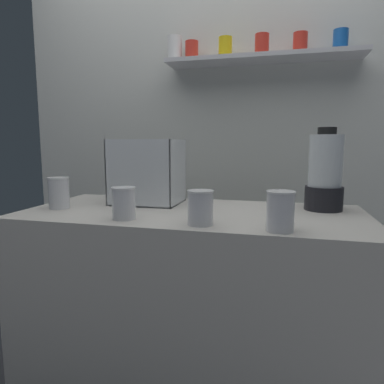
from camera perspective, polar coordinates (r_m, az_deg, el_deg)
name	(u,v)px	position (r m, az deg, el deg)	size (l,w,h in m)	color
counter	(192,313)	(1.58, 0.00, -19.39)	(1.40, 0.64, 0.90)	beige
back_wall_unit	(224,130)	(2.15, 5.28, 10.29)	(2.60, 0.24, 2.50)	silver
carrot_display_bin	(148,183)	(1.63, -7.37, 1.44)	(0.31, 0.25, 0.30)	white
blender_pitcher	(325,175)	(1.54, 21.19, 2.71)	(0.16, 0.16, 0.34)	black
juice_cup_pomegranate_far_left	(59,195)	(1.59, -21.23, -0.47)	(0.09, 0.09, 0.14)	white
juice_cup_orange_left	(124,205)	(1.30, -11.26, -2.21)	(0.09, 0.09, 0.12)	white
juice_cup_orange_middle	(200,209)	(1.18, 1.41, -2.92)	(0.09, 0.09, 0.12)	white
juice_cup_carrot_right	(280,213)	(1.13, 14.47, -3.41)	(0.09, 0.09, 0.13)	white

